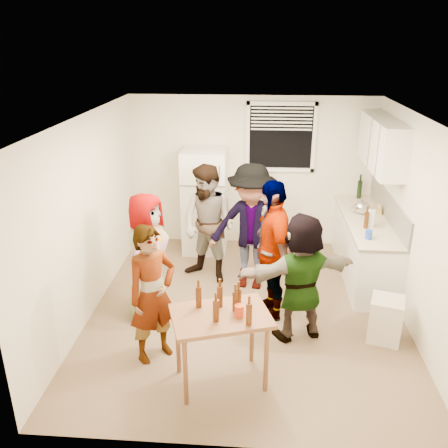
# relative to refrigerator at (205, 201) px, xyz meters

# --- Properties ---
(room) EXTENTS (4.00, 4.50, 2.50)m
(room) POSITION_rel_refrigerator_xyz_m (0.75, -1.88, -0.85)
(room) COLOR white
(room) RESTS_ON ground
(window) EXTENTS (1.12, 0.10, 1.06)m
(window) POSITION_rel_refrigerator_xyz_m (1.20, 0.33, 1.00)
(window) COLOR white
(window) RESTS_ON room
(refrigerator) EXTENTS (0.70, 0.70, 1.70)m
(refrigerator) POSITION_rel_refrigerator_xyz_m (0.00, 0.00, 0.00)
(refrigerator) COLOR white
(refrigerator) RESTS_ON ground
(counter_lower) EXTENTS (0.60, 2.20, 0.86)m
(counter_lower) POSITION_rel_refrigerator_xyz_m (2.45, -0.73, -0.42)
(counter_lower) COLOR white
(counter_lower) RESTS_ON ground
(countertop) EXTENTS (0.64, 2.22, 0.04)m
(countertop) POSITION_rel_refrigerator_xyz_m (2.45, -0.73, 0.03)
(countertop) COLOR beige
(countertop) RESTS_ON counter_lower
(backsplash) EXTENTS (0.03, 2.20, 0.36)m
(backsplash) POSITION_rel_refrigerator_xyz_m (2.74, -0.73, 0.23)
(backsplash) COLOR #AAA39A
(backsplash) RESTS_ON countertop
(upper_cabinets) EXTENTS (0.34, 1.60, 0.70)m
(upper_cabinets) POSITION_rel_refrigerator_xyz_m (2.58, -0.53, 1.10)
(upper_cabinets) COLOR white
(upper_cabinets) RESTS_ON room
(kettle) EXTENTS (0.30, 0.26, 0.22)m
(kettle) POSITION_rel_refrigerator_xyz_m (2.40, -0.53, 0.05)
(kettle) COLOR silver
(kettle) RESTS_ON countertop
(paper_towel) EXTENTS (0.11, 0.11, 0.24)m
(paper_towel) POSITION_rel_refrigerator_xyz_m (2.43, -1.04, 0.05)
(paper_towel) COLOR white
(paper_towel) RESTS_ON countertop
(wine_bottle) EXTENTS (0.07, 0.07, 0.29)m
(wine_bottle) POSITION_rel_refrigerator_xyz_m (2.50, 0.21, 0.05)
(wine_bottle) COLOR black
(wine_bottle) RESTS_ON countertop
(beer_bottle_counter) EXTENTS (0.06, 0.06, 0.23)m
(beer_bottle_counter) POSITION_rel_refrigerator_xyz_m (2.35, -1.11, 0.05)
(beer_bottle_counter) COLOR #47230C
(beer_bottle_counter) RESTS_ON countertop
(blue_cup) EXTENTS (0.09, 0.09, 0.12)m
(blue_cup) POSITION_rel_refrigerator_xyz_m (2.31, -1.48, 0.05)
(blue_cup) COLOR blue
(blue_cup) RESTS_ON countertop
(picture_frame) EXTENTS (0.02, 0.16, 0.13)m
(picture_frame) POSITION_rel_refrigerator_xyz_m (2.67, -0.51, 0.12)
(picture_frame) COLOR gold
(picture_frame) RESTS_ON countertop
(trash_bin) EXTENTS (0.46, 0.46, 0.54)m
(trash_bin) POSITION_rel_refrigerator_xyz_m (2.40, -2.40, -0.60)
(trash_bin) COLOR beige
(trash_bin) RESTS_ON ground
(serving_table) EXTENTS (1.11, 0.90, 0.81)m
(serving_table) POSITION_rel_refrigerator_xyz_m (0.53, -3.28, -0.85)
(serving_table) COLOR brown
(serving_table) RESTS_ON ground
(beer_bottle_table) EXTENTS (0.06, 0.06, 0.22)m
(beer_bottle_table) POSITION_rel_refrigerator_xyz_m (0.66, -3.20, -0.04)
(beer_bottle_table) COLOR #47230C
(beer_bottle_table) RESTS_ON serving_table
(red_cup) EXTENTS (0.09, 0.09, 0.12)m
(red_cup) POSITION_rel_refrigerator_xyz_m (0.71, -3.30, -0.04)
(red_cup) COLOR red
(red_cup) RESTS_ON serving_table
(guest_grey) EXTENTS (1.79, 1.19, 0.52)m
(guest_grey) POSITION_rel_refrigerator_xyz_m (-0.49, -2.04, -0.85)
(guest_grey) COLOR #969696
(guest_grey) RESTS_ON ground
(guest_stripe) EXTENTS (1.50, 1.53, 0.38)m
(guest_stripe) POSITION_rel_refrigerator_xyz_m (-0.24, -2.91, -0.85)
(guest_stripe) COLOR #141933
(guest_stripe) RESTS_ON ground
(guest_back_left) EXTENTS (1.56, 1.92, 0.65)m
(guest_back_left) POSITION_rel_refrigerator_xyz_m (0.17, -1.06, -0.85)
(guest_back_left) COLOR #503426
(guest_back_left) RESTS_ON ground
(guest_back_right) EXTENTS (1.41, 1.95, 0.67)m
(guest_back_right) POSITION_rel_refrigerator_xyz_m (0.78, -1.21, -0.85)
(guest_back_right) COLOR #3C3D40
(guest_back_right) RESTS_ON ground
(guest_black) EXTENTS (2.02, 1.50, 0.44)m
(guest_black) POSITION_rel_refrigerator_xyz_m (1.05, -1.95, -0.85)
(guest_black) COLOR black
(guest_black) RESTS_ON ground
(guest_orange) EXTENTS (1.89, 1.96, 0.46)m
(guest_orange) POSITION_rel_refrigerator_xyz_m (1.38, -2.39, -0.85)
(guest_orange) COLOR #CE6951
(guest_orange) RESTS_ON ground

